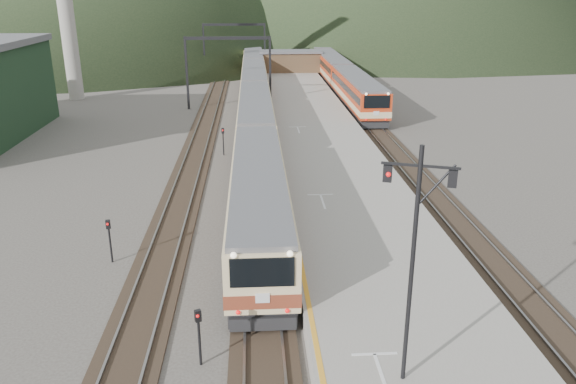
{
  "coord_description": "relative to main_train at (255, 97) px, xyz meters",
  "views": [
    {
      "loc": [
        -0.21,
        -8.88,
        12.87
      ],
      "look_at": [
        1.68,
        21.04,
        2.0
      ],
      "focal_mm": 35.0,
      "sensor_mm": 36.0,
      "label": 1
    }
  ],
  "objects": [
    {
      "name": "second_train",
      "position": [
        11.5,
        23.24,
        0.02
      ],
      "size": [
        3.02,
        61.9,
        3.69
      ],
      "color": "red",
      "rests_on": "track_second"
    },
    {
      "name": "platform",
      "position": [
        5.6,
        -12.93,
        -1.56
      ],
      "size": [
        8.0,
        100.0,
        1.0
      ],
      "primitive_type": "cube",
      "color": "gray",
      "rests_on": "ground"
    },
    {
      "name": "track_main",
      "position": [
        0.0,
        -10.93,
        -1.99
      ],
      "size": [
        2.6,
        200.0,
        0.23
      ],
      "color": "black",
      "rests_on": "ground"
    },
    {
      "name": "signal_mast",
      "position": [
        4.45,
        -45.04,
        3.66
      ],
      "size": [
        2.1,
        0.84,
        7.8
      ],
      "color": "black",
      "rests_on": "platform"
    },
    {
      "name": "short_signal_b",
      "position": [
        -2.7,
        -15.11,
        -0.59
      ],
      "size": [
        0.23,
        0.17,
        2.27
      ],
      "color": "black",
      "rests_on": "ground"
    },
    {
      "name": "gantry_near",
      "position": [
        -2.85,
        4.07,
        3.53
      ],
      "size": [
        9.55,
        0.25,
        8.0
      ],
      "color": "black",
      "rests_on": "ground"
    },
    {
      "name": "short_signal_c",
      "position": [
        -7.4,
        -34.1,
        -0.59
      ],
      "size": [
        0.25,
        0.2,
        2.27
      ],
      "color": "black",
      "rests_on": "ground"
    },
    {
      "name": "main_train",
      "position": [
        0.0,
        0.0,
        0.0
      ],
      "size": [
        2.99,
        81.95,
        3.65
      ],
      "color": "beige",
      "rests_on": "track_main"
    },
    {
      "name": "gantry_far",
      "position": [
        -2.85,
        29.07,
        3.53
      ],
      "size": [
        9.55,
        0.25,
        8.0
      ],
      "color": "black",
      "rests_on": "ground"
    },
    {
      "name": "track_second",
      "position": [
        11.5,
        -10.93,
        -1.99
      ],
      "size": [
        2.6,
        200.0,
        0.23
      ],
      "color": "black",
      "rests_on": "ground"
    },
    {
      "name": "short_signal_a",
      "position": [
        -2.3,
        -42.59,
        -0.59
      ],
      "size": [
        0.27,
        0.24,
        2.27
      ],
      "color": "black",
      "rests_on": "ground"
    },
    {
      "name": "track_far",
      "position": [
        -5.0,
        -10.93,
        -1.99
      ],
      "size": [
        2.6,
        200.0,
        0.23
      ],
      "color": "black",
      "rests_on": "ground"
    },
    {
      "name": "station_shed",
      "position": [
        5.6,
        27.07,
        0.51
      ],
      "size": [
        9.4,
        4.4,
        3.1
      ],
      "color": "brown",
      "rests_on": "platform"
    }
  ]
}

